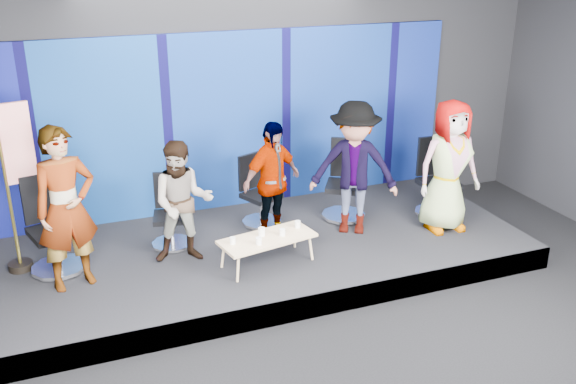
# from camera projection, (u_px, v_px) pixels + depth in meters

# --- Properties ---
(ground) EXTENTS (10.00, 10.00, 0.00)m
(ground) POSITION_uv_depth(u_px,v_px,m) (342.00, 371.00, 6.51)
(ground) COLOR black
(ground) RESTS_ON ground
(room_walls) EXTENTS (10.02, 8.02, 3.51)m
(room_walls) POSITION_uv_depth(u_px,v_px,m) (351.00, 141.00, 5.61)
(room_walls) COLOR black
(room_walls) RESTS_ON ground
(riser) EXTENTS (7.00, 3.00, 0.30)m
(riser) POSITION_uv_depth(u_px,v_px,m) (262.00, 253.00, 8.62)
(riser) COLOR black
(riser) RESTS_ON ground
(backdrop) EXTENTS (7.00, 0.08, 2.60)m
(backdrop) POSITION_uv_depth(u_px,v_px,m) (228.00, 122.00, 9.35)
(backdrop) COLOR #0B075A
(backdrop) RESTS_ON riser
(chair_a) EXTENTS (0.83, 0.83, 1.19)m
(chair_a) POSITION_uv_depth(u_px,v_px,m) (54.00, 240.00, 7.76)
(chair_a) COLOR silver
(chair_a) RESTS_ON riser
(panelist_a) EXTENTS (0.80, 0.64, 1.92)m
(panelist_a) POSITION_uv_depth(u_px,v_px,m) (66.00, 209.00, 7.20)
(panelist_a) COLOR black
(panelist_a) RESTS_ON riser
(chair_b) EXTENTS (0.65, 0.65, 0.96)m
(chair_b) POSITION_uv_depth(u_px,v_px,m) (171.00, 222.00, 8.42)
(chair_b) COLOR silver
(chair_b) RESTS_ON riser
(panelist_b) EXTENTS (0.87, 0.74, 1.56)m
(panelist_b) POSITION_uv_depth(u_px,v_px,m) (183.00, 202.00, 7.85)
(panelist_b) COLOR black
(panelist_b) RESTS_ON riser
(chair_c) EXTENTS (0.74, 0.74, 1.00)m
(chair_c) POSITION_uv_depth(u_px,v_px,m) (259.00, 202.00, 9.06)
(chair_c) COLOR silver
(chair_c) RESTS_ON riser
(panelist_c) EXTENTS (1.03, 0.73, 1.62)m
(panelist_c) POSITION_uv_depth(u_px,v_px,m) (272.00, 181.00, 8.46)
(panelist_c) COLOR black
(panelist_c) RESTS_ON riser
(chair_d) EXTENTS (0.88, 0.88, 1.13)m
(chair_d) POSITION_uv_depth(u_px,v_px,m) (345.00, 192.00, 9.27)
(chair_d) COLOR silver
(chair_d) RESTS_ON riser
(panelist_d) EXTENTS (1.37, 1.20, 1.84)m
(panelist_d) POSITION_uv_depth(u_px,v_px,m) (354.00, 168.00, 8.60)
(panelist_d) COLOR black
(panelist_d) RESTS_ON riser
(chair_e) EXTENTS (0.67, 0.67, 1.13)m
(chair_e) POSITION_uv_depth(u_px,v_px,m) (436.00, 190.00, 9.36)
(chair_e) COLOR silver
(chair_e) RESTS_ON riser
(panelist_e) EXTENTS (0.92, 0.63, 1.83)m
(panelist_e) POSITION_uv_depth(u_px,v_px,m) (448.00, 166.00, 8.69)
(panelist_e) COLOR black
(panelist_e) RESTS_ON riser
(coffee_table) EXTENTS (1.26, 0.72, 0.36)m
(coffee_table) POSITION_uv_depth(u_px,v_px,m) (267.00, 239.00, 7.90)
(coffee_table) COLOR tan
(coffee_table) RESTS_ON riser
(mug_a) EXTENTS (0.07, 0.07, 0.08)m
(mug_a) POSITION_uv_depth(u_px,v_px,m) (233.00, 241.00, 7.70)
(mug_a) COLOR white
(mug_a) RESTS_ON coffee_table
(mug_b) EXTENTS (0.07, 0.07, 0.09)m
(mug_b) POSITION_uv_depth(u_px,v_px,m) (259.00, 241.00, 7.69)
(mug_b) COLOR white
(mug_b) RESTS_ON coffee_table
(mug_c) EXTENTS (0.09, 0.09, 0.10)m
(mug_c) POSITION_uv_depth(u_px,v_px,m) (262.00, 232.00, 7.91)
(mug_c) COLOR white
(mug_c) RESTS_ON coffee_table
(mug_d) EXTENTS (0.07, 0.07, 0.09)m
(mug_d) POSITION_uv_depth(u_px,v_px,m) (282.00, 232.00, 7.92)
(mug_d) COLOR white
(mug_d) RESTS_ON coffee_table
(mug_e) EXTENTS (0.07, 0.07, 0.09)m
(mug_e) POSITION_uv_depth(u_px,v_px,m) (298.00, 224.00, 8.14)
(mug_e) COLOR white
(mug_e) RESTS_ON coffee_table
(flag_stand) EXTENTS (0.50, 0.29, 2.19)m
(flag_stand) POSITION_uv_depth(u_px,v_px,m) (16.00, 179.00, 7.51)
(flag_stand) COLOR black
(flag_stand) RESTS_ON riser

